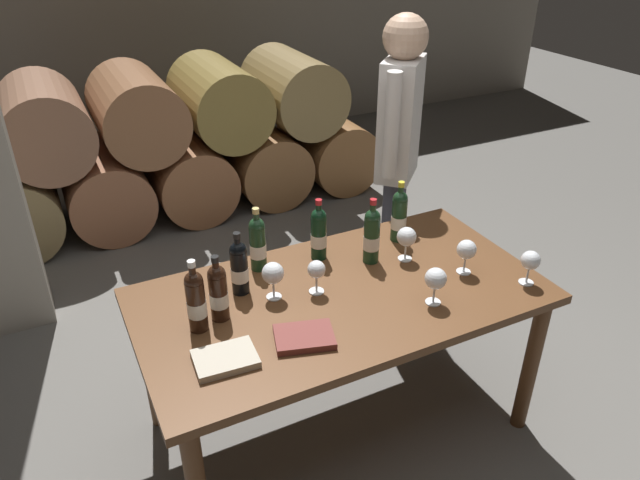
{
  "coord_description": "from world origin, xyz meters",
  "views": [
    {
      "loc": [
        -0.99,
        -1.78,
        2.18
      ],
      "look_at": [
        0.0,
        0.2,
        0.91
      ],
      "focal_mm": 33.12,
      "sensor_mm": 36.0,
      "label": 1
    }
  ],
  "objects_px": {
    "dining_table": "(341,310)",
    "wine_glass_5": "(530,261)",
    "wine_bottle_2": "(399,215)",
    "wine_glass_1": "(407,237)",
    "wine_bottle_3": "(196,300)",
    "sommelier_presenting": "(398,143)",
    "wine_glass_2": "(466,250)",
    "tasting_notebook": "(304,337)",
    "wine_glass_4": "(316,270)",
    "leather_ledger": "(225,359)",
    "wine_bottle_5": "(258,243)",
    "wine_glass_3": "(436,279)",
    "wine_bottle_6": "(239,267)",
    "wine_bottle_1": "(372,235)",
    "wine_glass_0": "(273,274)",
    "wine_bottle_4": "(319,233)",
    "wine_bottle_0": "(218,292)"
  },
  "relations": [
    {
      "from": "dining_table",
      "to": "wine_glass_5",
      "type": "height_order",
      "value": "wine_glass_5"
    },
    {
      "from": "wine_bottle_2",
      "to": "wine_glass_1",
      "type": "distance_m",
      "value": 0.18
    },
    {
      "from": "wine_bottle_3",
      "to": "sommelier_presenting",
      "type": "bearing_deg",
      "value": 28.09
    },
    {
      "from": "dining_table",
      "to": "sommelier_presenting",
      "type": "bearing_deg",
      "value": 45.06
    },
    {
      "from": "wine_glass_2",
      "to": "tasting_notebook",
      "type": "height_order",
      "value": "wine_glass_2"
    },
    {
      "from": "tasting_notebook",
      "to": "wine_glass_4",
      "type": "bearing_deg",
      "value": 71.9
    },
    {
      "from": "wine_glass_5",
      "to": "leather_ledger",
      "type": "bearing_deg",
      "value": 175.87
    },
    {
      "from": "wine_bottle_3",
      "to": "wine_bottle_5",
      "type": "xyz_separation_m",
      "value": [
        0.36,
        0.3,
        -0.0
      ]
    },
    {
      "from": "wine_bottle_2",
      "to": "wine_glass_3",
      "type": "distance_m",
      "value": 0.53
    },
    {
      "from": "wine_bottle_6",
      "to": "wine_glass_4",
      "type": "bearing_deg",
      "value": -26.79
    },
    {
      "from": "wine_bottle_2",
      "to": "wine_glass_2",
      "type": "distance_m",
      "value": 0.39
    },
    {
      "from": "dining_table",
      "to": "tasting_notebook",
      "type": "distance_m",
      "value": 0.36
    },
    {
      "from": "wine_glass_2",
      "to": "wine_bottle_1",
      "type": "bearing_deg",
      "value": 140.28
    },
    {
      "from": "dining_table",
      "to": "wine_bottle_5",
      "type": "bearing_deg",
      "value": 126.12
    },
    {
      "from": "tasting_notebook",
      "to": "leather_ledger",
      "type": "bearing_deg",
      "value": -166.51
    },
    {
      "from": "wine_glass_4",
      "to": "wine_glass_1",
      "type": "bearing_deg",
      "value": 6.5
    },
    {
      "from": "wine_bottle_6",
      "to": "leather_ledger",
      "type": "height_order",
      "value": "wine_bottle_6"
    },
    {
      "from": "wine_glass_4",
      "to": "tasting_notebook",
      "type": "distance_m",
      "value": 0.33
    },
    {
      "from": "wine_glass_0",
      "to": "wine_glass_5",
      "type": "bearing_deg",
      "value": -20.86
    },
    {
      "from": "wine_bottle_3",
      "to": "wine_glass_1",
      "type": "height_order",
      "value": "wine_bottle_3"
    },
    {
      "from": "wine_glass_0",
      "to": "wine_glass_1",
      "type": "bearing_deg",
      "value": 0.96
    },
    {
      "from": "wine_glass_4",
      "to": "dining_table",
      "type": "bearing_deg",
      "value": -28.45
    },
    {
      "from": "wine_bottle_4",
      "to": "wine_glass_1",
      "type": "xyz_separation_m",
      "value": [
        0.35,
        -0.19,
        -0.01
      ]
    },
    {
      "from": "wine_bottle_4",
      "to": "leather_ledger",
      "type": "bearing_deg",
      "value": -141.33
    },
    {
      "from": "wine_bottle_5",
      "to": "wine_glass_3",
      "type": "height_order",
      "value": "wine_bottle_5"
    },
    {
      "from": "sommelier_presenting",
      "to": "wine_glass_2",
      "type": "bearing_deg",
      "value": -102.64
    },
    {
      "from": "wine_bottle_2",
      "to": "leather_ledger",
      "type": "xyz_separation_m",
      "value": [
        -1.03,
        -0.47,
        -0.12
      ]
    },
    {
      "from": "wine_bottle_5",
      "to": "tasting_notebook",
      "type": "bearing_deg",
      "value": -93.27
    },
    {
      "from": "wine_bottle_6",
      "to": "wine_glass_3",
      "type": "xyz_separation_m",
      "value": [
        0.67,
        -0.42,
        -0.01
      ]
    },
    {
      "from": "wine_glass_1",
      "to": "wine_glass_5",
      "type": "distance_m",
      "value": 0.53
    },
    {
      "from": "wine_glass_4",
      "to": "wine_glass_3",
      "type": "bearing_deg",
      "value": -35.65
    },
    {
      "from": "wine_glass_3",
      "to": "wine_bottle_3",
      "type": "bearing_deg",
      "value": 163.85
    },
    {
      "from": "wine_bottle_4",
      "to": "wine_glass_4",
      "type": "distance_m",
      "value": 0.28
    },
    {
      "from": "wine_bottle_5",
      "to": "tasting_notebook",
      "type": "distance_m",
      "value": 0.55
    },
    {
      "from": "wine_bottle_5",
      "to": "dining_table",
      "type": "bearing_deg",
      "value": -53.88
    },
    {
      "from": "dining_table",
      "to": "sommelier_presenting",
      "type": "relative_size",
      "value": 0.99
    },
    {
      "from": "wine_bottle_2",
      "to": "wine_bottle_1",
      "type": "bearing_deg",
      "value": -152.82
    },
    {
      "from": "wine_bottle_1",
      "to": "wine_bottle_3",
      "type": "height_order",
      "value": "wine_bottle_1"
    },
    {
      "from": "wine_bottle_3",
      "to": "wine_glass_4",
      "type": "bearing_deg",
      "value": 2.23
    },
    {
      "from": "wine_bottle_2",
      "to": "leather_ledger",
      "type": "relative_size",
      "value": 1.38
    },
    {
      "from": "wine_bottle_2",
      "to": "wine_glass_5",
      "type": "relative_size",
      "value": 1.95
    },
    {
      "from": "wine_bottle_0",
      "to": "wine_glass_2",
      "type": "xyz_separation_m",
      "value": [
        1.06,
        -0.16,
        -0.01
      ]
    },
    {
      "from": "wine_bottle_0",
      "to": "wine_bottle_1",
      "type": "xyz_separation_m",
      "value": [
        0.74,
        0.1,
        0.01
      ]
    },
    {
      "from": "wine_glass_1",
      "to": "tasting_notebook",
      "type": "bearing_deg",
      "value": -154.32
    },
    {
      "from": "wine_bottle_1",
      "to": "leather_ledger",
      "type": "relative_size",
      "value": 1.42
    },
    {
      "from": "wine_bottle_5",
      "to": "wine_glass_1",
      "type": "relative_size",
      "value": 1.85
    },
    {
      "from": "dining_table",
      "to": "wine_glass_3",
      "type": "height_order",
      "value": "wine_glass_3"
    },
    {
      "from": "wine_bottle_3",
      "to": "wine_glass_1",
      "type": "distance_m",
      "value": 0.99
    },
    {
      "from": "wine_bottle_3",
      "to": "wine_glass_0",
      "type": "bearing_deg",
      "value": 10.71
    },
    {
      "from": "wine_bottle_1",
      "to": "wine_glass_1",
      "type": "height_order",
      "value": "wine_bottle_1"
    }
  ]
}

